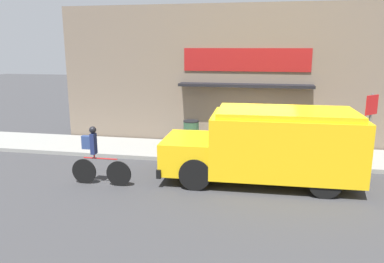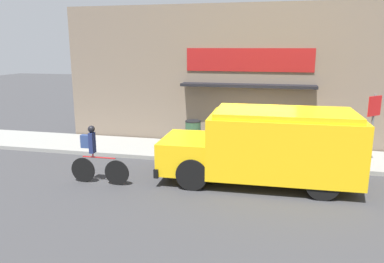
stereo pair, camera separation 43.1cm
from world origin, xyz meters
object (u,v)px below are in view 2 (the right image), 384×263
(school_bus, at_px, (268,145))
(cyclist, at_px, (95,157))
(trash_bin, at_px, (193,133))
(stop_sign_post, at_px, (373,118))

(school_bus, relative_size, cyclist, 3.14)
(cyclist, bearing_deg, trash_bin, 65.22)
(school_bus, distance_m, trash_bin, 4.00)
(cyclist, distance_m, stop_sign_post, 8.24)
(cyclist, height_order, stop_sign_post, stop_sign_post)
(cyclist, xyz_separation_m, trash_bin, (1.85, 3.96, -0.15))
(school_bus, distance_m, cyclist, 4.76)
(trash_bin, bearing_deg, stop_sign_post, -9.43)
(stop_sign_post, height_order, trash_bin, stop_sign_post)
(school_bus, height_order, stop_sign_post, stop_sign_post)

